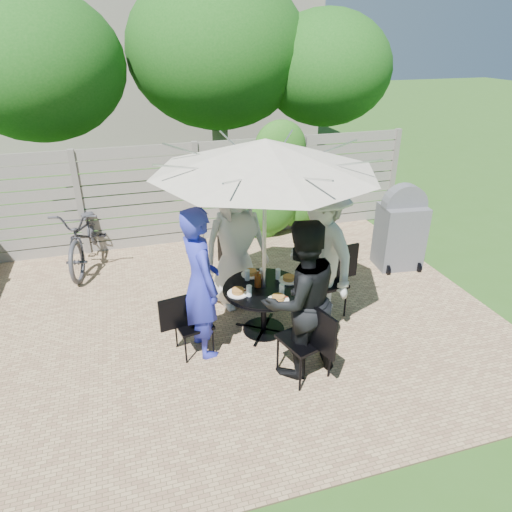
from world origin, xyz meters
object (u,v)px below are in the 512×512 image
object	(u,v)px
chair_right	(326,294)
glass_left	(249,291)
bbq_grill	(400,230)
umbrella	(265,155)
plate_left	(238,292)
plate_right	(289,279)
patio_table	(264,301)
bicycle	(86,234)
chair_front	(305,354)
person_right	(320,253)
plate_front	(278,299)
person_front	(300,300)
person_back	(236,243)
glass_front	(282,290)
chair_back	(233,282)
coffee_cup	(263,274)
chair_left	(193,335)
glass_right	(278,274)
plate_back	(251,273)
glass_back	(247,275)
syrup_jug	(258,281)
person_left	(201,283)

from	to	relation	value
chair_right	glass_left	distance (m)	1.31
bbq_grill	umbrella	bearing A→B (deg)	-150.15
plate_left	plate_right	xyz separation A→B (m)	(0.71, 0.13, 0.00)
patio_table	plate_right	bearing A→B (deg)	10.54
chair_right	bicycle	xyz separation A→B (m)	(-3.17, 2.56, 0.24)
chair_front	umbrella	bearing A→B (deg)	-6.10
person_right	bicycle	distance (m)	4.01
umbrella	plate_front	size ratio (longest dim) A/B	11.59
plate_right	person_front	bearing A→B (deg)	-102.91
person_back	plate_right	world-z (taller)	person_back
plate_left	glass_front	distance (m)	0.53
chair_front	person_right	distance (m)	1.43
chair_back	coffee_cup	world-z (taller)	chair_back
umbrella	chair_left	xyz separation A→B (m)	(-0.95, -0.18, -2.07)
glass_right	glass_left	bearing A→B (deg)	-147.46
plate_back	glass_front	world-z (taller)	glass_front
umbrella	plate_front	distance (m)	1.67
bbq_grill	plate_left	bearing A→B (deg)	-151.52
bbq_grill	chair_right	bearing A→B (deg)	-144.06
glass_back	bbq_grill	size ratio (longest dim) A/B	0.10
person_back	umbrella	bearing A→B (deg)	-90.00
glass_front	glass_left	bearing A→B (deg)	167.54
plate_front	glass_front	size ratio (longest dim) A/B	1.86
syrup_jug	person_back	bearing A→B (deg)	96.14
person_right	person_left	bearing A→B (deg)	-90.00
syrup_jug	bbq_grill	world-z (taller)	bbq_grill
plate_right	plate_left	bearing A→B (deg)	-169.46
person_back	chair_back	bearing A→B (deg)	90.65
person_right	plate_back	xyz separation A→B (m)	(-0.88, 0.20, -0.27)
person_front	plate_right	xyz separation A→B (m)	(0.20, 0.88, -0.24)
person_front	person_right	bearing A→B (deg)	-135.00
person_front	glass_front	distance (m)	0.61
chair_back	plate_front	distance (m)	1.39
plate_left	umbrella	bearing A→B (deg)	10.54
glass_back	glass_right	xyz separation A→B (m)	(0.39, -0.09, 0.00)
person_back	coffee_cup	world-z (taller)	person_back
person_back	bbq_grill	size ratio (longest dim) A/B	1.32
plate_back	bicycle	world-z (taller)	bicycle
plate_right	bbq_grill	size ratio (longest dim) A/B	0.18
chair_back	umbrella	bearing A→B (deg)	-5.94
plate_back	bbq_grill	size ratio (longest dim) A/B	0.18
plate_back	glass_front	bearing A→B (deg)	-69.85
patio_table	chair_left	bearing A→B (deg)	-169.46
chair_back	bicycle	xyz separation A→B (m)	(-2.04, 1.78, 0.28)
person_left	glass_front	world-z (taller)	person_left
person_right	plate_right	bearing A→B (deg)	-90.00
person_back	plate_right	bearing A→B (deg)	-66.55
chair_left	syrup_jug	size ratio (longest dim) A/B	5.20
chair_front	plate_left	world-z (taller)	chair_front
plate_right	syrup_jug	world-z (taller)	syrup_jug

